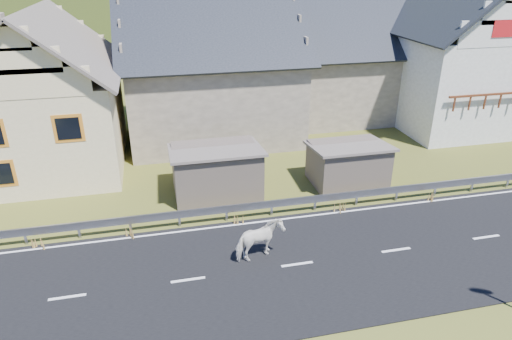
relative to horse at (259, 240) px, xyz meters
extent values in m
plane|color=#3B3D16|center=(1.26, -0.72, -0.81)|extent=(160.00, 160.00, 0.00)
cube|color=black|center=(1.26, -0.72, -0.79)|extent=(60.00, 7.00, 0.04)
cube|color=silver|center=(1.26, -0.72, -0.76)|extent=(60.00, 6.60, 0.01)
cube|color=#93969B|center=(1.26, 2.96, -0.23)|extent=(28.00, 0.08, 0.34)
cube|color=#93969B|center=(-8.74, 2.98, -0.46)|extent=(0.10, 0.06, 0.70)
cube|color=#93969B|center=(-6.74, 2.98, -0.46)|extent=(0.10, 0.06, 0.70)
cube|color=#93969B|center=(-4.74, 2.98, -0.46)|extent=(0.10, 0.06, 0.70)
cube|color=#93969B|center=(-2.74, 2.98, -0.46)|extent=(0.10, 0.06, 0.70)
cube|color=#93969B|center=(-0.74, 2.98, -0.46)|extent=(0.10, 0.06, 0.70)
cube|color=#93969B|center=(1.26, 2.98, -0.46)|extent=(0.10, 0.06, 0.70)
cube|color=#93969B|center=(3.26, 2.98, -0.46)|extent=(0.10, 0.06, 0.70)
cube|color=#93969B|center=(5.26, 2.98, -0.46)|extent=(0.10, 0.06, 0.70)
cube|color=#93969B|center=(7.26, 2.98, -0.46)|extent=(0.10, 0.06, 0.70)
cube|color=#93969B|center=(9.26, 2.98, -0.46)|extent=(0.10, 0.06, 0.70)
cube|color=#93969B|center=(11.26, 2.98, -0.46)|extent=(0.10, 0.06, 0.70)
cube|color=#93969B|center=(13.26, 2.98, -0.46)|extent=(0.10, 0.06, 0.70)
cube|color=#64574C|center=(-0.74, 5.78, 0.29)|extent=(4.30, 3.30, 2.40)
cube|color=#64574C|center=(5.76, 5.28, 0.19)|extent=(3.80, 2.90, 2.20)
cube|color=#FFE7B3|center=(-8.74, 11.28, 1.69)|extent=(7.00, 9.00, 5.00)
cube|color=orange|center=(-7.14, 6.78, 2.59)|extent=(1.30, 0.12, 1.30)
cube|color=orange|center=(-10.34, 6.78, 0.69)|extent=(1.30, 0.12, 1.30)
cube|color=tan|center=(-10.74, 12.78, 5.75)|extent=(0.70, 0.70, 2.40)
cube|color=tan|center=(0.26, 14.28, 1.69)|extent=(10.00, 9.00, 5.00)
cube|color=tan|center=(10.26, 16.28, 1.49)|extent=(9.00, 8.00, 4.60)
cube|color=white|center=(16.26, 13.28, 2.19)|extent=(8.00, 10.00, 6.00)
cube|color=#612F17|center=(16.26, 8.03, 2.39)|extent=(6.80, 0.12, 0.12)
ellipsoid|color=#28370D|center=(6.26, 179.28, -20.81)|extent=(440.00, 280.00, 260.00)
imported|color=white|center=(0.00, 0.00, 0.00)|extent=(1.41, 1.99, 1.53)
camera|label=1|loc=(-3.32, -13.78, 9.44)|focal=32.00mm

